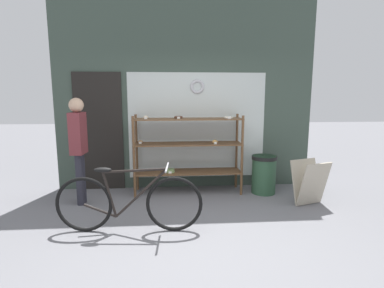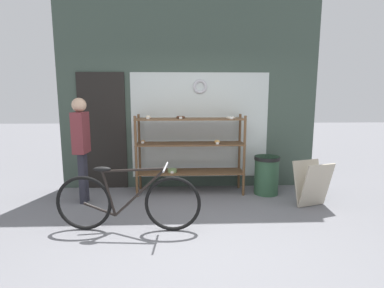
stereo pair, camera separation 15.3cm
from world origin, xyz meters
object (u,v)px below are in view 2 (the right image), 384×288
Objects in this scene: bicycle at (128,202)px; pedestrian at (81,142)px; sandwich_board at (312,184)px; trash_bin at (266,174)px; display_case at (190,146)px.

pedestrian is at bearing 133.46° from bicycle.
sandwich_board is 0.81m from trash_bin.
display_case is 1.41m from trash_bin.
trash_bin is (2.15, 1.35, -0.02)m from bicycle.
bicycle reaches higher than trash_bin.
display_case is 1.12× the size of pedestrian.
display_case is at bearing 174.15° from trash_bin.
pedestrian is (-0.88, 1.05, 0.60)m from bicycle.
trash_bin is at bearing 35.58° from bicycle.
pedestrian is (-3.57, 0.31, 0.63)m from sandwich_board.
display_case is 1.76m from bicycle.
display_case reaches higher than trash_bin.
display_case is 2.68× the size of sandwich_board.
trash_bin is (-0.53, 0.61, 0.01)m from sandwich_board.
display_case reaches higher than bicycle.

